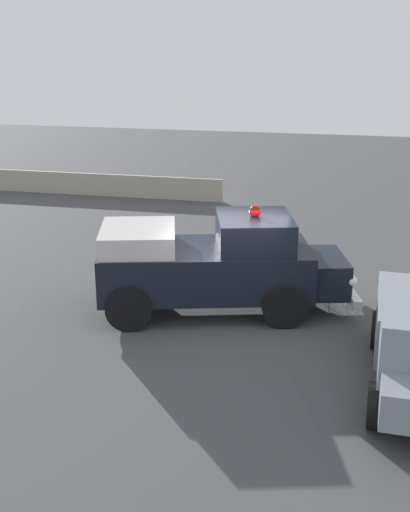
{
  "coord_description": "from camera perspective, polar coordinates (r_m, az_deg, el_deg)",
  "views": [
    {
      "loc": [
        2.5,
        -14.19,
        6.37
      ],
      "look_at": [
        -0.64,
        0.19,
        1.38
      ],
      "focal_mm": 46.63,
      "sensor_mm": 36.0,
      "label": 1
    }
  ],
  "objects": [
    {
      "name": "lawn_chair_spare",
      "position": [
        16.18,
        10.89,
        -2.57
      ],
      "size": [
        0.6,
        0.61,
        1.02
      ],
      "color": "#B7BABF",
      "rests_on": "ground"
    },
    {
      "name": "background_fence",
      "position": [
        27.98,
        -11.49,
        6.13
      ],
      "size": [
        12.75,
        0.12,
        0.9
      ],
      "color": "#A8A393",
      "rests_on": "ground"
    },
    {
      "name": "spectator_seated",
      "position": [
        15.04,
        16.13,
        -4.23
      ],
      "size": [
        0.64,
        0.57,
        1.29
      ],
      "color": "#383842",
      "rests_on": "ground"
    },
    {
      "name": "lawn_chair_near_truck",
      "position": [
        15.03,
        16.56,
        -4.72
      ],
      "size": [
        0.66,
        0.66,
        1.02
      ],
      "color": "#B7BABF",
      "rests_on": "ground"
    },
    {
      "name": "ground_plane",
      "position": [
        15.75,
        2.14,
        -5.15
      ],
      "size": [
        60.0,
        60.0,
        0.0
      ],
      "primitive_type": "plane",
      "color": "#424244"
    },
    {
      "name": "vintage_fire_truck",
      "position": [
        15.62,
        0.86,
        -0.63
      ],
      "size": [
        6.31,
        3.69,
        2.59
      ],
      "color": "black",
      "rests_on": "ground"
    }
  ]
}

